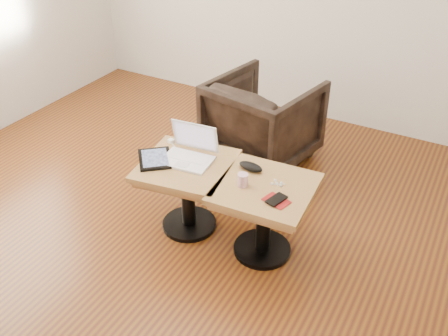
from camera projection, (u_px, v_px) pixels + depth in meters
The scene contains 11 objects.
room_shell at pixel (152, 46), 2.48m from camera, with size 4.52×4.52×2.71m.
side_table_left at pixel (187, 180), 3.21m from camera, with size 0.64×0.64×0.51m.
side_table_right at pixel (265, 203), 3.00m from camera, with size 0.59×0.59×0.51m.
laptop at pixel (189, 153), 3.16m from camera, with size 0.34×0.29×0.22m.
tablet at pixel (155, 159), 3.17m from camera, with size 0.32×0.32×0.02m.
charging_adapter at pixel (171, 141), 3.35m from camera, with size 0.04×0.04×0.02m, color white.
glasses_case at pixel (251, 167), 3.06m from camera, with size 0.16×0.07×0.05m, color black.
striped_cup at pixel (243, 180), 2.91m from camera, with size 0.06×0.06×0.08m, color #BB5672.
earbuds_tangle at pixel (277, 183), 2.94m from camera, with size 0.08×0.05×0.02m.
phone_on_sleeve at pixel (276, 200), 2.80m from camera, with size 0.16×0.14×0.02m.
armchair at pixel (263, 121), 3.96m from camera, with size 0.74×0.76×0.69m, color #2F221A.
Camera 1 is at (1.48, -1.93, 2.20)m, focal length 40.00 mm.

